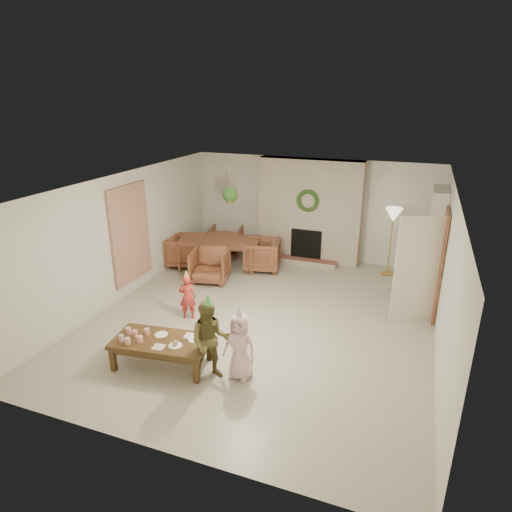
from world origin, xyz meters
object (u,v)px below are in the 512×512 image
at_px(dining_chair_far, 226,241).
at_px(dining_chair_right, 262,255).
at_px(coffee_table_top, 161,342).
at_px(child_plaid, 210,341).
at_px(dining_chair_near, 210,265).
at_px(child_pink, 240,346).
at_px(child_red, 187,297).
at_px(dining_table, 219,254).
at_px(dining_chair_left, 185,251).

height_order(dining_chair_far, dining_chair_right, same).
bearing_deg(coffee_table_top, child_plaid, -8.16).
distance_m(dining_chair_near, child_pink, 3.63).
distance_m(child_red, child_plaid, 1.92).
height_order(dining_table, dining_chair_far, dining_chair_far).
bearing_deg(child_pink, child_red, 145.81).
height_order(dining_table, child_plaid, child_plaid).
distance_m(dining_chair_left, dining_chair_right, 1.88).
height_order(dining_chair_left, coffee_table_top, dining_chair_left).
height_order(dining_table, child_red, child_red).
distance_m(child_plaid, child_pink, 0.43).
bearing_deg(dining_chair_near, dining_chair_left, 135.00).
height_order(dining_table, dining_chair_left, dining_chair_left).
bearing_deg(child_plaid, dining_table, 88.70).
relative_size(dining_chair_left, child_red, 0.96).
xyz_separation_m(dining_chair_near, child_plaid, (1.59, -3.19, 0.24)).
relative_size(dining_chair_near, dining_chair_right, 1.00).
xyz_separation_m(dining_chair_far, child_pink, (2.33, -4.67, 0.15)).
height_order(coffee_table_top, child_pink, child_pink).
distance_m(dining_table, child_plaid, 4.39).
bearing_deg(dining_chair_near, child_plaid, -75.78).
relative_size(coffee_table_top, child_pink, 1.41).
bearing_deg(dining_chair_right, dining_chair_near, -51.34).
relative_size(coffee_table_top, child_plaid, 1.19).
relative_size(dining_chair_far, child_pink, 0.79).
relative_size(dining_table, dining_chair_right, 2.34).
relative_size(dining_chair_far, dining_chair_right, 1.00).
xyz_separation_m(dining_chair_near, child_red, (0.38, -1.70, 0.06)).
distance_m(dining_chair_left, child_pink, 4.73).
xyz_separation_m(dining_chair_right, child_red, (-0.46, -2.74, 0.06)).
xyz_separation_m(coffee_table_top, child_plaid, (0.83, -0.01, 0.20)).
height_order(dining_table, child_pink, child_pink).
relative_size(dining_table, child_plaid, 1.56).
xyz_separation_m(dining_chair_left, child_red, (1.38, -2.34, 0.06)).
xyz_separation_m(dining_table, child_plaid, (1.76, -4.01, 0.28)).
height_order(dining_table, dining_chair_right, dining_chair_right).
relative_size(dining_chair_near, dining_chair_left, 1.00).
height_order(dining_chair_near, dining_chair_left, same).
distance_m(dining_chair_far, dining_chair_right, 1.34).
relative_size(dining_chair_left, child_plaid, 0.66).
bearing_deg(child_pink, dining_table, 124.95).
xyz_separation_m(dining_chair_left, child_plaid, (2.58, -3.83, 0.24)).
height_order(child_red, child_pink, child_pink).
xyz_separation_m(dining_chair_far, child_plaid, (1.94, -4.83, 0.24)).
bearing_deg(dining_chair_near, dining_table, 90.00).
relative_size(dining_chair_near, child_pink, 0.79).
distance_m(dining_chair_right, child_pink, 4.24).
bearing_deg(child_red, child_plaid, 108.01).
bearing_deg(dining_chair_far, dining_chair_right, 141.34).
height_order(dining_chair_right, coffee_table_top, dining_chair_right).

